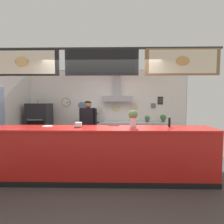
{
  "coord_description": "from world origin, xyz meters",
  "views": [
    {
      "loc": [
        0.28,
        -3.7,
        1.61
      ],
      "look_at": [
        0.2,
        0.69,
        1.34
      ],
      "focal_mm": 26.1,
      "sensor_mm": 36.0,
      "label": 1
    }
  ],
  "objects_px": {
    "shop_worker": "(88,127)",
    "pizza_oven": "(40,126)",
    "potted_sage": "(147,119)",
    "napkin_holder": "(79,125)",
    "condiment_plate": "(48,126)",
    "potted_basil": "(163,118)",
    "espresso_machine": "(93,116)",
    "basil_vase": "(133,118)",
    "pepper_grinder": "(169,122)"
  },
  "relations": [
    {
      "from": "potted_sage",
      "to": "pizza_oven",
      "type": "bearing_deg",
      "value": -178.24
    },
    {
      "from": "pizza_oven",
      "to": "pepper_grinder",
      "type": "relative_size",
      "value": 7.43
    },
    {
      "from": "pizza_oven",
      "to": "napkin_holder",
      "type": "distance_m",
      "value": 2.83
    },
    {
      "from": "espresso_machine",
      "to": "basil_vase",
      "type": "height_order",
      "value": "basil_vase"
    },
    {
      "from": "espresso_machine",
      "to": "basil_vase",
      "type": "relative_size",
      "value": 1.47
    },
    {
      "from": "napkin_holder",
      "to": "potted_sage",
      "type": "bearing_deg",
      "value": 50.09
    },
    {
      "from": "pizza_oven",
      "to": "pepper_grinder",
      "type": "bearing_deg",
      "value": -29.0
    },
    {
      "from": "pizza_oven",
      "to": "condiment_plate",
      "type": "relative_size",
      "value": 7.57
    },
    {
      "from": "shop_worker",
      "to": "potted_basil",
      "type": "relative_size",
      "value": 6.3
    },
    {
      "from": "condiment_plate",
      "to": "shop_worker",
      "type": "bearing_deg",
      "value": 58.6
    },
    {
      "from": "pepper_grinder",
      "to": "potted_basil",
      "type": "bearing_deg",
      "value": 76.8
    },
    {
      "from": "potted_basil",
      "to": "condiment_plate",
      "type": "height_order",
      "value": "potted_basil"
    },
    {
      "from": "espresso_machine",
      "to": "napkin_holder",
      "type": "bearing_deg",
      "value": -90.11
    },
    {
      "from": "potted_sage",
      "to": "espresso_machine",
      "type": "bearing_deg",
      "value": 179.84
    },
    {
      "from": "potted_sage",
      "to": "potted_basil",
      "type": "relative_size",
      "value": 0.86
    },
    {
      "from": "espresso_machine",
      "to": "condiment_plate",
      "type": "xyz_separation_m",
      "value": [
        -0.69,
        -2.18,
        -0.04
      ]
    },
    {
      "from": "espresso_machine",
      "to": "basil_vase",
      "type": "xyz_separation_m",
      "value": [
        1.14,
        -2.22,
        0.15
      ]
    },
    {
      "from": "shop_worker",
      "to": "basil_vase",
      "type": "bearing_deg",
      "value": 147.02
    },
    {
      "from": "pizza_oven",
      "to": "potted_sage",
      "type": "height_order",
      "value": "pizza_oven"
    },
    {
      "from": "napkin_holder",
      "to": "shop_worker",
      "type": "bearing_deg",
      "value": 90.07
    },
    {
      "from": "shop_worker",
      "to": "condiment_plate",
      "type": "bearing_deg",
      "value": 70.94
    },
    {
      "from": "potted_basil",
      "to": "basil_vase",
      "type": "distance_m",
      "value": 2.57
    },
    {
      "from": "pizza_oven",
      "to": "potted_sage",
      "type": "bearing_deg",
      "value": 1.76
    },
    {
      "from": "condiment_plate",
      "to": "pepper_grinder",
      "type": "xyz_separation_m",
      "value": [
        2.6,
        -0.01,
        0.1
      ]
    },
    {
      "from": "espresso_machine",
      "to": "potted_basil",
      "type": "height_order",
      "value": "espresso_machine"
    },
    {
      "from": "espresso_machine",
      "to": "napkin_holder",
      "type": "xyz_separation_m",
      "value": [
        -0.0,
        -2.25,
        -0.0
      ]
    },
    {
      "from": "pizza_oven",
      "to": "potted_basil",
      "type": "height_order",
      "value": "pizza_oven"
    },
    {
      "from": "potted_sage",
      "to": "potted_basil",
      "type": "xyz_separation_m",
      "value": [
        0.55,
        0.0,
        0.03
      ]
    },
    {
      "from": "potted_basil",
      "to": "espresso_machine",
      "type": "bearing_deg",
      "value": 179.88
    },
    {
      "from": "shop_worker",
      "to": "basil_vase",
      "type": "height_order",
      "value": "shop_worker"
    },
    {
      "from": "potted_basil",
      "to": "condiment_plate",
      "type": "distance_m",
      "value": 3.8
    },
    {
      "from": "basil_vase",
      "to": "napkin_holder",
      "type": "bearing_deg",
      "value": -178.37
    },
    {
      "from": "potted_sage",
      "to": "napkin_holder",
      "type": "relative_size",
      "value": 1.44
    },
    {
      "from": "potted_sage",
      "to": "napkin_holder",
      "type": "bearing_deg",
      "value": -129.91
    },
    {
      "from": "napkin_holder",
      "to": "potted_basil",
      "type": "bearing_deg",
      "value": 42.79
    },
    {
      "from": "pizza_oven",
      "to": "condiment_plate",
      "type": "distance_m",
      "value": 2.38
    },
    {
      "from": "pizza_oven",
      "to": "potted_sage",
      "type": "relative_size",
      "value": 7.42
    },
    {
      "from": "pepper_grinder",
      "to": "napkin_holder",
      "type": "bearing_deg",
      "value": -178.22
    },
    {
      "from": "napkin_holder",
      "to": "basil_vase",
      "type": "height_order",
      "value": "basil_vase"
    },
    {
      "from": "pizza_oven",
      "to": "espresso_machine",
      "type": "relative_size",
      "value": 3.17
    },
    {
      "from": "condiment_plate",
      "to": "napkin_holder",
      "type": "bearing_deg",
      "value": -5.74
    },
    {
      "from": "pizza_oven",
      "to": "napkin_holder",
      "type": "xyz_separation_m",
      "value": [
        1.82,
        -2.13,
        0.35
      ]
    },
    {
      "from": "condiment_plate",
      "to": "potted_basil",
      "type": "bearing_deg",
      "value": 34.98
    },
    {
      "from": "shop_worker",
      "to": "espresso_machine",
      "type": "xyz_separation_m",
      "value": [
        0.01,
        1.06,
        0.23
      ]
    },
    {
      "from": "basil_vase",
      "to": "potted_sage",
      "type": "bearing_deg",
      "value": 71.59
    },
    {
      "from": "shop_worker",
      "to": "pizza_oven",
      "type": "bearing_deg",
      "value": -14.99
    },
    {
      "from": "pepper_grinder",
      "to": "napkin_holder",
      "type": "relative_size",
      "value": 1.44
    },
    {
      "from": "potted_basil",
      "to": "napkin_holder",
      "type": "xyz_separation_m",
      "value": [
        -2.43,
        -2.25,
        0.07
      ]
    },
    {
      "from": "shop_worker",
      "to": "napkin_holder",
      "type": "xyz_separation_m",
      "value": [
        0.0,
        -1.19,
        0.23
      ]
    },
    {
      "from": "pizza_oven",
      "to": "shop_worker",
      "type": "bearing_deg",
      "value": -27.34
    }
  ]
}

